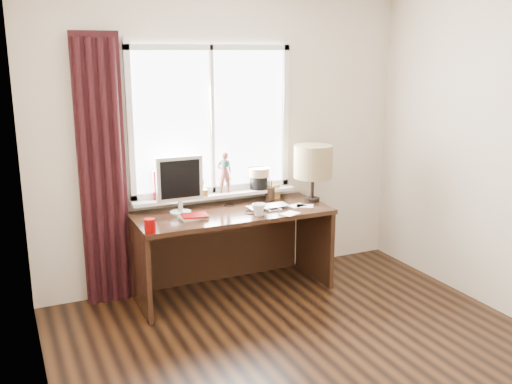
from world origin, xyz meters
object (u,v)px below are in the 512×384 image
table_lamp (313,162)px  laptop (268,207)px  mug (259,209)px  red_cup (150,226)px  desk (229,235)px  monitor (180,181)px

table_lamp → laptop: bearing=-172.3°
mug → red_cup: 0.95m
mug → table_lamp: table_lamp is taller
laptop → table_lamp: 0.60m
mug → table_lamp: (0.65, 0.23, 0.31)m
laptop → table_lamp: table_lamp is taller
mug → desk: bearing=114.2°
laptop → table_lamp: bearing=7.3°
mug → laptop: bearing=44.3°
laptop → monitor: bearing=165.6°
mug → desk: size_ratio=0.06×
laptop → red_cup: 1.14m
red_cup → mug: bearing=4.5°
monitor → desk: bearing=-3.8°
red_cup → table_lamp: size_ratio=0.22×
mug → monitor: monitor is taller
laptop → desk: bearing=153.3°
red_cup → desk: red_cup is taller
laptop → red_cup: red_cup is taller
mug → monitor: 0.71m
mug → red_cup: size_ratio=0.99×
mug → monitor: bearing=148.4°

